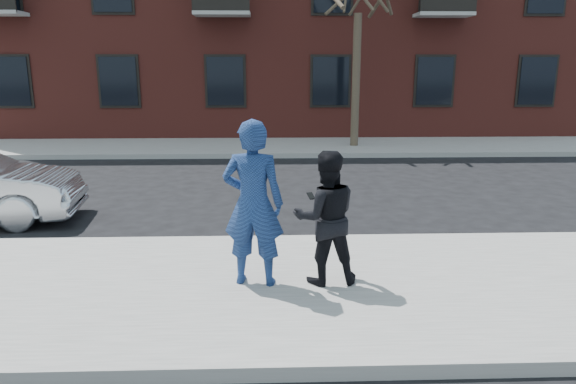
{
  "coord_description": "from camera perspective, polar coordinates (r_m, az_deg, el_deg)",
  "views": [
    {
      "loc": [
        1.71,
        -5.95,
        2.67
      ],
      "look_at": [
        1.93,
        0.4,
        1.13
      ],
      "focal_mm": 32.0,
      "sensor_mm": 36.0,
      "label": 1
    }
  ],
  "objects": [
    {
      "name": "ground",
      "position": [
        6.74,
        -16.74,
        -10.33
      ],
      "size": [
        100.0,
        100.0,
        0.0
      ],
      "primitive_type": "plane",
      "color": "black",
      "rests_on": "ground"
    },
    {
      "name": "near_sidewalk",
      "position": [
        6.49,
        -17.35,
        -10.6
      ],
      "size": [
        50.0,
        3.5,
        0.15
      ],
      "primitive_type": "cube",
      "color": "gray",
      "rests_on": "ground"
    },
    {
      "name": "near_curb",
      "position": [
        8.12,
        -14.06,
        -5.45
      ],
      "size": [
        50.0,
        0.1,
        0.15
      ],
      "primitive_type": "cube",
      "color": "#999691",
      "rests_on": "ground"
    },
    {
      "name": "far_sidewalk",
      "position": [
        17.48,
        -7.58,
        4.97
      ],
      "size": [
        50.0,
        3.5,
        0.15
      ],
      "primitive_type": "cube",
      "color": "gray",
      "rests_on": "ground"
    },
    {
      "name": "far_curb",
      "position": [
        15.71,
        -8.2,
        3.98
      ],
      "size": [
        50.0,
        0.1,
        0.15
      ],
      "primitive_type": "cube",
      "color": "#999691",
      "rests_on": "ground"
    },
    {
      "name": "man_hoodie",
      "position": [
        5.98,
        -3.9,
        -1.29
      ],
      "size": [
        0.78,
        0.58,
        1.97
      ],
      "rotation": [
        0.0,
        0.0,
        2.99
      ],
      "color": "navy",
      "rests_on": "near_sidewalk"
    },
    {
      "name": "man_peacoat",
      "position": [
        6.07,
        4.21,
        -2.87
      ],
      "size": [
        0.83,
        0.67,
        1.6
      ],
      "rotation": [
        0.0,
        0.0,
        3.23
      ],
      "color": "black",
      "rests_on": "near_sidewalk"
    }
  ]
}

